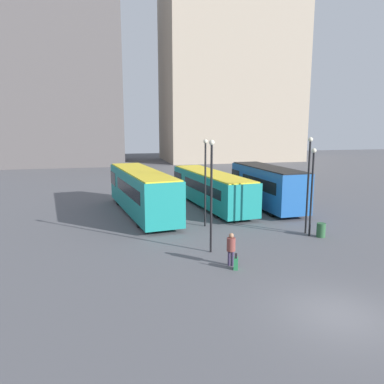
# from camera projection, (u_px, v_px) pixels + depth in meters

# --- Properties ---
(ground_plane) EXTENTS (160.00, 160.00, 0.00)m
(ground_plane) POSITION_uv_depth(u_px,v_px,m) (340.00, 315.00, 13.23)
(ground_plane) COLOR #56565B
(building_block_left) EXTENTS (23.42, 16.66, 32.75)m
(building_block_left) POSITION_uv_depth(u_px,v_px,m) (49.00, 67.00, 63.20)
(building_block_left) COLOR #5B5656
(building_block_left) RESTS_ON ground_plane
(building_block_right) EXTENTS (25.16, 15.20, 36.86)m
(building_block_right) POSITION_uv_depth(u_px,v_px,m) (230.00, 62.00, 70.46)
(building_block_right) COLOR tan
(building_block_right) RESTS_ON ground_plane
(bus_0) EXTENTS (4.16, 12.44, 3.31)m
(bus_0) POSITION_uv_depth(u_px,v_px,m) (141.00, 190.00, 28.26)
(bus_0) COLOR #19847F
(bus_0) RESTS_ON ground_plane
(bus_1) EXTENTS (3.76, 12.57, 2.82)m
(bus_1) POSITION_uv_depth(u_px,v_px,m) (210.00, 187.00, 31.02)
(bus_1) COLOR #19847F
(bus_1) RESTS_ON ground_plane
(bus_2) EXTENTS (2.84, 9.21, 3.35)m
(bus_2) POSITION_uv_depth(u_px,v_px,m) (267.00, 186.00, 30.33)
(bus_2) COLOR #1E56A3
(bus_2) RESTS_ON ground_plane
(traveler) EXTENTS (0.54, 0.54, 1.61)m
(traveler) POSITION_uv_depth(u_px,v_px,m) (231.00, 246.00, 17.76)
(traveler) COLOR #382D4C
(traveler) RESTS_ON ground_plane
(suitcase) EXTENTS (0.30, 0.37, 0.82)m
(suitcase) POSITION_uv_depth(u_px,v_px,m) (236.00, 263.00, 17.40)
(suitcase) COLOR #28844C
(suitcase) RESTS_ON ground_plane
(lamp_post_0) EXTENTS (0.28, 0.28, 5.76)m
(lamp_post_0) POSITION_uv_depth(u_px,v_px,m) (205.00, 176.00, 24.36)
(lamp_post_0) COLOR black
(lamp_post_0) RESTS_ON ground_plane
(lamp_post_1) EXTENTS (0.28, 0.28, 5.94)m
(lamp_post_1) POSITION_uv_depth(u_px,v_px,m) (308.00, 178.00, 22.69)
(lamp_post_1) COLOR black
(lamp_post_1) RESTS_ON ground_plane
(lamp_post_2) EXTENTS (0.28, 0.28, 5.91)m
(lamp_post_2) POSITION_uv_depth(u_px,v_px,m) (211.00, 188.00, 19.24)
(lamp_post_2) COLOR black
(lamp_post_2) RESTS_ON ground_plane
(lamp_post_3) EXTENTS (0.28, 0.28, 5.31)m
(lamp_post_3) POSITION_uv_depth(u_px,v_px,m) (312.00, 185.00, 22.25)
(lamp_post_3) COLOR black
(lamp_post_3) RESTS_ON ground_plane
(trash_bin) EXTENTS (0.52, 0.52, 0.85)m
(trash_bin) POSITION_uv_depth(u_px,v_px,m) (321.00, 230.00, 22.44)
(trash_bin) COLOR #285633
(trash_bin) RESTS_ON ground_plane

